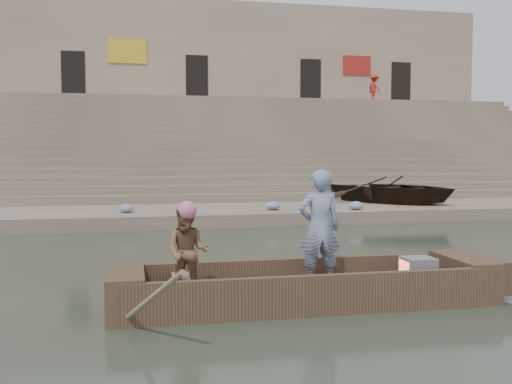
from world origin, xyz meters
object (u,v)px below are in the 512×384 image
object	(u,v)px
beached_rowboat	(393,189)
rowing_man	(188,252)
main_rowboat	(305,297)
standing_man	(319,228)
pedestrian	(374,88)
television	(417,270)

from	to	relation	value
beached_rowboat	rowing_man	bearing A→B (deg)	-161.05
main_rowboat	standing_man	world-z (taller)	standing_man
main_rowboat	beached_rowboat	xyz separation A→B (m)	(6.61, 11.17, 0.77)
standing_man	main_rowboat	bearing A→B (deg)	36.88
main_rowboat	pedestrian	size ratio (longest dim) A/B	3.22
main_rowboat	television	distance (m)	1.79
beached_rowboat	pedestrian	world-z (taller)	pedestrian
television	beached_rowboat	bearing A→B (deg)	66.54
standing_man	pedestrian	size ratio (longest dim) A/B	1.12
standing_man	television	distance (m)	1.65
rowing_man	television	size ratio (longest dim) A/B	2.74
television	main_rowboat	bearing A→B (deg)	180.00
rowing_man	main_rowboat	bearing A→B (deg)	23.24
television	beached_rowboat	xyz separation A→B (m)	(4.85, 11.17, 0.46)
rowing_man	pedestrian	size ratio (longest dim) A/B	0.81
pedestrian	television	bearing A→B (deg)	150.80
television	pedestrian	bearing A→B (deg)	68.12
rowing_man	beached_rowboat	size ratio (longest dim) A/B	0.27
television	pedestrian	xyz separation A→B (m)	(9.63, 23.97, 5.56)
standing_man	pedestrian	xyz separation A→B (m)	(11.13, 23.80, 4.89)
standing_man	television	bearing A→B (deg)	177.29
standing_man	beached_rowboat	world-z (taller)	standing_man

